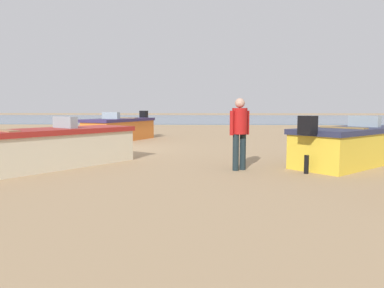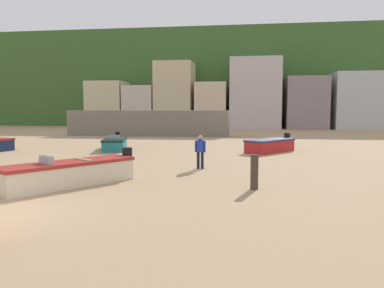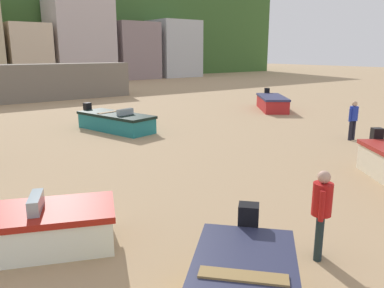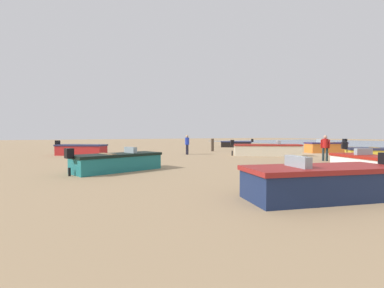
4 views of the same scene
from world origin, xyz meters
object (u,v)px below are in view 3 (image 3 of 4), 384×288
at_px(boat_red_2, 272,103).
at_px(beach_walker_distant, 353,117).
at_px(boat_teal_7, 116,122).
at_px(beach_walker_foreground, 322,208).

distance_m(boat_red_2, beach_walker_distant, 8.52).
bearing_deg(boat_red_2, boat_teal_7, 38.06).
height_order(boat_teal_7, beach_walker_distant, beach_walker_distant).
distance_m(boat_red_2, boat_teal_7, 10.68).
relative_size(boat_red_2, beach_walker_distant, 2.42).
relative_size(boat_red_2, boat_teal_7, 0.90).
height_order(beach_walker_foreground, beach_walker_distant, same).
bearing_deg(beach_walker_distant, boat_red_2, -110.11).
bearing_deg(boat_red_2, beach_walker_distant, 102.20).
bearing_deg(beach_walker_foreground, boat_red_2, 10.26).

